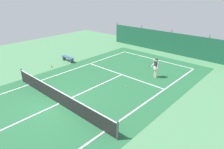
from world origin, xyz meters
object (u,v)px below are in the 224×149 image
Objects in this scene: tennis_net at (58,97)px; water_bottle at (52,66)px; tennis_player at (156,67)px; tennis_ball_near_player at (106,74)px; tennis_ball_midcourt at (126,87)px; courtside_bench at (68,58)px.

tennis_net is 6.86m from water_bottle.
tennis_ball_near_player is at bearing 60.28° from tennis_player.
tennis_net is at bearing -28.26° from water_bottle.
tennis_player is 9.66m from water_bottle.
tennis_player is 24.85× the size of tennis_ball_midcourt.
tennis_net reaches higher than water_bottle.
tennis_ball_midcourt is 7.92m from water_bottle.
water_bottle reaches higher than tennis_ball_near_player.
courtside_bench is (-8.74, -2.48, -0.59)m from tennis_player.
tennis_ball_near_player and tennis_ball_midcourt have the same top height.
tennis_ball_near_player is 2.84m from tennis_ball_midcourt.
tennis_ball_midcourt is 8.07m from courtside_bench.
tennis_player reaches higher than water_bottle.
tennis_ball_midcourt is (2.77, -0.65, 0.00)m from tennis_ball_near_player.
water_bottle reaches higher than tennis_ball_midcourt.
tennis_player reaches higher than tennis_ball_midcourt.
tennis_ball_midcourt is at bearing 11.39° from water_bottle.
tennis_ball_midcourt is at bearing -13.20° from tennis_ball_near_player.
tennis_ball_near_player is 5.29m from courtside_bench.
tennis_net reaches higher than courtside_bench.
courtside_bench is (-5.28, -0.11, 0.34)m from tennis_ball_near_player.
water_bottle is at bearing 54.27° from tennis_player.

